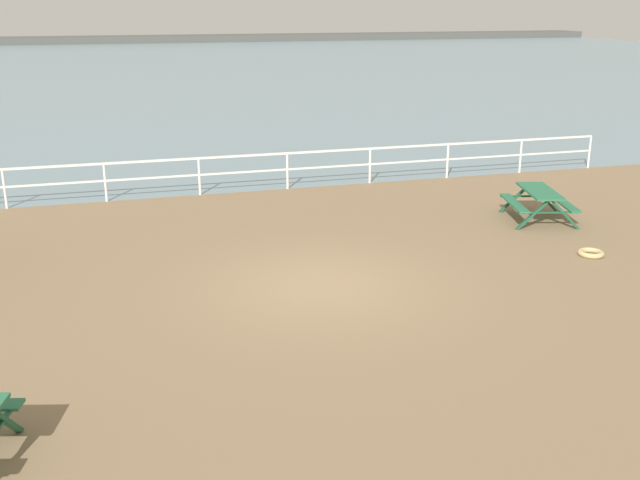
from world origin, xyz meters
name	(u,v)px	position (x,y,z in m)	size (l,w,h in m)	color
ground_plane	(321,290)	(0.00, 0.00, -0.10)	(30.00, 24.00, 0.20)	#846B4C
sea_band	(143,68)	(0.00, 52.75, 0.00)	(142.00, 90.00, 0.01)	gray
distant_shoreline	(123,43)	(0.00, 95.75, 0.00)	(142.00, 6.00, 1.80)	#4C4C47
seaward_railing	(244,166)	(0.00, 7.75, 0.77)	(23.07, 0.07, 1.08)	white
picnic_table_mid_centre	(539,198)	(6.47, 2.76, 0.58)	(1.91, 2.12, 0.80)	#286B47
rope_coil	(591,253)	(6.07, 0.04, 0.06)	(0.55, 0.55, 0.11)	tan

